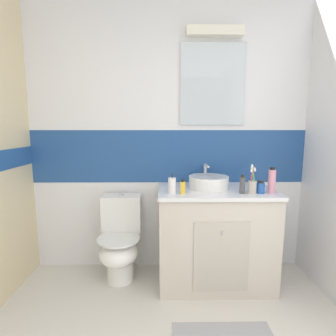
# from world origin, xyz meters

# --- Properties ---
(wall_back_tiled) EXTENTS (3.20, 0.20, 2.50)m
(wall_back_tiled) POSITION_xyz_m (0.01, 2.45, 1.26)
(wall_back_tiled) COLOR white
(wall_back_tiled) RESTS_ON ground_plane
(vanity_cabinet) EXTENTS (0.99, 0.60, 0.85)m
(vanity_cabinet) POSITION_xyz_m (0.41, 2.11, 0.43)
(vanity_cabinet) COLOR beige
(vanity_cabinet) RESTS_ON ground_plane
(sink_basin) EXTENTS (0.35, 0.39, 0.19)m
(sink_basin) POSITION_xyz_m (0.35, 2.15, 0.91)
(sink_basin) COLOR white
(sink_basin) RESTS_ON vanity_cabinet
(toilet) EXTENTS (0.37, 0.50, 0.76)m
(toilet) POSITION_xyz_m (-0.44, 2.15, 0.35)
(toilet) COLOR white
(toilet) RESTS_ON ground_plane
(toothbrush_cup) EXTENTS (0.07, 0.07, 0.23)m
(toothbrush_cup) POSITION_xyz_m (0.66, 1.93, 0.91)
(toothbrush_cup) COLOR #B2ADA3
(toothbrush_cup) RESTS_ON vanity_cabinet
(soap_dispenser) EXTENTS (0.06, 0.06, 0.17)m
(soap_dispenser) POSITION_xyz_m (0.02, 1.95, 0.92)
(soap_dispenser) COLOR white
(soap_dispenser) RESTS_ON vanity_cabinet
(shampoo_bottle_tall) EXTENTS (0.06, 0.06, 0.21)m
(shampoo_bottle_tall) POSITION_xyz_m (0.82, 1.95, 0.95)
(shampoo_bottle_tall) COLOR pink
(shampoo_bottle_tall) RESTS_ON vanity_cabinet
(lotion_bottle_short) EXTENTS (0.06, 0.06, 0.10)m
(lotion_bottle_short) POSITION_xyz_m (0.74, 1.95, 0.90)
(lotion_bottle_short) COLOR #2659B2
(lotion_bottle_short) RESTS_ON vanity_cabinet
(perfume_flask_small) EXTENTS (0.04, 0.03, 0.12)m
(perfume_flask_small) POSITION_xyz_m (0.11, 1.95, 0.90)
(perfume_flask_small) COLOR yellow
(perfume_flask_small) RESTS_ON vanity_cabinet
(deodorant_spray_can) EXTENTS (0.04, 0.04, 0.15)m
(deodorant_spray_can) POSITION_xyz_m (0.59, 1.95, 0.92)
(deodorant_spray_can) COLOR #4C4C51
(deodorant_spray_can) RESTS_ON vanity_cabinet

